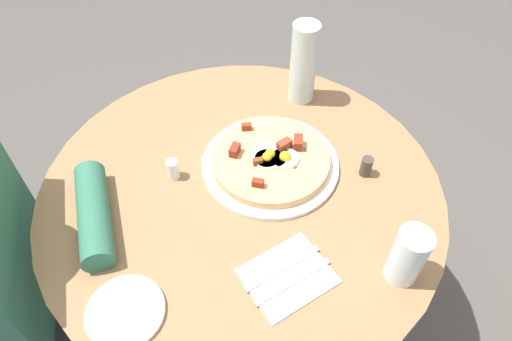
# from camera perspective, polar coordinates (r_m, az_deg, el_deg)

# --- Properties ---
(ground_plane) EXTENTS (6.00, 6.00, 0.00)m
(ground_plane) POSITION_cam_1_polar(r_m,az_deg,el_deg) (1.70, -1.25, -17.08)
(ground_plane) COLOR #4C4742
(dining_table) EXTENTS (0.96, 0.96, 0.70)m
(dining_table) POSITION_cam_1_polar(r_m,az_deg,el_deg) (1.23, -1.67, -6.86)
(dining_table) COLOR olive
(dining_table) RESTS_ON ground_plane
(person_seated) EXTENTS (0.38, 0.46, 1.14)m
(person_seated) POSITION_cam_1_polar(r_m,az_deg,el_deg) (1.32, -28.96, -13.39)
(person_seated) COLOR #2D2D33
(person_seated) RESTS_ON ground_plane
(pizza_plate) EXTENTS (0.34, 0.34, 0.01)m
(pizza_plate) POSITION_cam_1_polar(r_m,az_deg,el_deg) (1.13, 1.80, 0.82)
(pizza_plate) COLOR white
(pizza_plate) RESTS_ON dining_table
(breakfast_pizza) EXTENTS (0.29, 0.29, 0.05)m
(breakfast_pizza) POSITION_cam_1_polar(r_m,az_deg,el_deg) (1.12, 1.85, 1.47)
(breakfast_pizza) COLOR tan
(breakfast_pizza) RESTS_ON pizza_plate
(bread_plate) EXTENTS (0.15, 0.15, 0.01)m
(bread_plate) POSITION_cam_1_polar(r_m,az_deg,el_deg) (0.96, -15.96, -16.56)
(bread_plate) COLOR silver
(bread_plate) RESTS_ON dining_table
(napkin) EXTENTS (0.18, 0.20, 0.00)m
(napkin) POSITION_cam_1_polar(r_m,az_deg,el_deg) (0.96, 3.96, -12.97)
(napkin) COLOR white
(napkin) RESTS_ON dining_table
(fork) EXTENTS (0.06, 0.18, 0.00)m
(fork) POSITION_cam_1_polar(r_m,az_deg,el_deg) (0.95, 4.62, -13.64)
(fork) COLOR silver
(fork) RESTS_ON napkin
(knife) EXTENTS (0.06, 0.18, 0.00)m
(knife) POSITION_cam_1_polar(r_m,az_deg,el_deg) (0.96, 3.35, -12.06)
(knife) COLOR silver
(knife) RESTS_ON napkin
(water_glass) EXTENTS (0.07, 0.07, 0.14)m
(water_glass) POSITION_cam_1_polar(r_m,az_deg,el_deg) (0.95, 18.40, -10.07)
(water_glass) COLOR silver
(water_glass) RESTS_ON dining_table
(water_bottle) EXTENTS (0.07, 0.07, 0.23)m
(water_bottle) POSITION_cam_1_polar(r_m,az_deg,el_deg) (1.26, 5.93, 13.12)
(water_bottle) COLOR silver
(water_bottle) RESTS_ON dining_table
(salt_shaker) EXTENTS (0.03, 0.03, 0.05)m
(salt_shaker) POSITION_cam_1_polar(r_m,az_deg,el_deg) (1.11, -10.29, 0.16)
(salt_shaker) COLOR white
(salt_shaker) RESTS_ON dining_table
(pepper_shaker) EXTENTS (0.03, 0.03, 0.05)m
(pepper_shaker) POSITION_cam_1_polar(r_m,az_deg,el_deg) (1.13, 13.57, 0.49)
(pepper_shaker) COLOR #3F3833
(pepper_shaker) RESTS_ON dining_table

